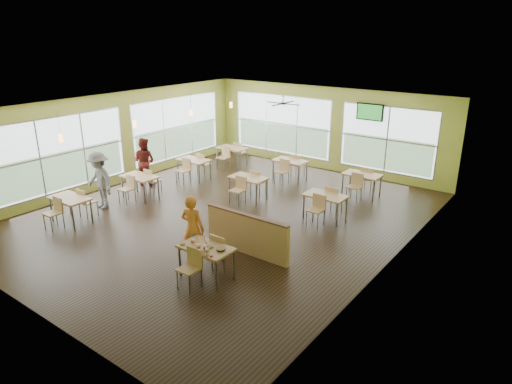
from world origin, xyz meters
TOP-DOWN VIEW (x-y plane):
  - room at (0.00, 0.00)m, footprint 12.00×12.04m
  - window_bays at (-2.65, 3.08)m, footprint 9.24×10.24m
  - main_table at (2.00, -3.00)m, footprint 1.22×1.52m
  - half_wall_divider at (2.00, -1.55)m, footprint 2.40×0.14m
  - dining_tables at (-1.05, 1.71)m, footprint 6.92×8.72m
  - pendant_lights at (-3.20, 0.68)m, footprint 0.11×7.31m
  - ceiling_fan at (-0.00, 3.00)m, footprint 1.25×1.25m
  - tv_backwall at (1.80, 5.90)m, footprint 1.00×0.07m
  - man_plaid at (1.21, -2.59)m, footprint 0.67×0.51m
  - patron_maroon at (-4.14, 0.51)m, footprint 0.97×0.85m
  - patron_grey at (-3.48, -1.79)m, footprint 1.21×0.76m
  - cup_blue at (1.68, -3.07)m, footprint 0.10×0.10m
  - cup_yellow at (1.96, -3.20)m, footprint 0.10×0.10m
  - cup_red_near at (2.12, -3.15)m, footprint 0.10×0.10m
  - cup_red_far at (2.22, -3.20)m, footprint 0.08×0.08m
  - food_basket at (2.37, -2.94)m, footprint 0.21×0.21m
  - ketchup_cup at (2.41, -3.28)m, footprint 0.06×0.06m
  - wrapper_left at (1.50, -3.22)m, footprint 0.15×0.14m
  - wrapper_mid at (2.07, -2.98)m, footprint 0.21×0.20m
  - wrapper_right at (2.28, -3.30)m, footprint 0.15×0.14m

SIDE VIEW (x-z plane):
  - half_wall_divider at x=2.00m, z-range 0.00..1.04m
  - dining_tables at x=-1.05m, z-range 0.20..1.07m
  - main_table at x=2.00m, z-range 0.20..1.07m
  - ketchup_cup at x=2.41m, z-range 0.75..0.78m
  - wrapper_right at x=2.28m, z-range 0.75..0.78m
  - wrapper_left at x=1.50m, z-range 0.75..0.79m
  - wrapper_mid at x=2.07m, z-range 0.75..0.80m
  - food_basket at x=2.37m, z-range 0.75..0.80m
  - cup_red_far at x=2.22m, z-range 0.66..0.96m
  - cup_blue at x=1.68m, z-range 0.65..0.99m
  - cup_yellow at x=1.96m, z-range 0.65..0.99m
  - cup_red_near at x=2.12m, z-range 0.64..1.00m
  - man_plaid at x=1.21m, z-range 0.00..1.66m
  - patron_maroon at x=-4.14m, z-range 0.00..1.69m
  - patron_grey at x=-3.48m, z-range 0.00..1.78m
  - window_bays at x=-2.65m, z-range 0.29..2.66m
  - room at x=0.00m, z-range 0.00..3.20m
  - tv_backwall at x=1.80m, z-range 2.15..2.75m
  - pendant_lights at x=-3.20m, z-range 2.02..2.88m
  - ceiling_fan at x=0.00m, z-range 2.80..3.09m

